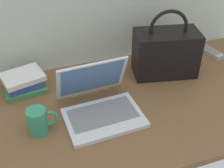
% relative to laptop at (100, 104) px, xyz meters
% --- Properties ---
extents(desk, '(1.60, 0.76, 0.03)m').
position_rel_laptop_xyz_m(desk, '(0.12, 0.02, -0.06)').
color(desk, brown).
rests_on(desk, ground).
extents(laptop, '(0.32, 0.31, 0.21)m').
position_rel_laptop_xyz_m(laptop, '(0.00, 0.00, 0.00)').
color(laptop, silver).
rests_on(laptop, desk).
extents(coffee_mug, '(0.12, 0.08, 0.10)m').
position_rel_laptop_xyz_m(coffee_mug, '(-0.25, -0.03, 0.01)').
color(coffee_mug, '#338C66').
rests_on(coffee_mug, desk).
extents(remote_control_near, '(0.08, 0.17, 0.02)m').
position_rel_laptop_xyz_m(remote_control_near, '(0.72, 0.27, -0.03)').
color(remote_control_near, '#B7B7B7').
rests_on(remote_control_near, desk).
extents(handbag, '(0.33, 0.22, 0.33)m').
position_rel_laptop_xyz_m(handbag, '(0.39, 0.18, 0.07)').
color(handbag, black).
rests_on(handbag, desk).
extents(book_stack, '(0.20, 0.18, 0.08)m').
position_rel_laptop_xyz_m(book_stack, '(-0.28, 0.26, -0.00)').
color(book_stack, '#3F7F4C').
rests_on(book_stack, desk).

